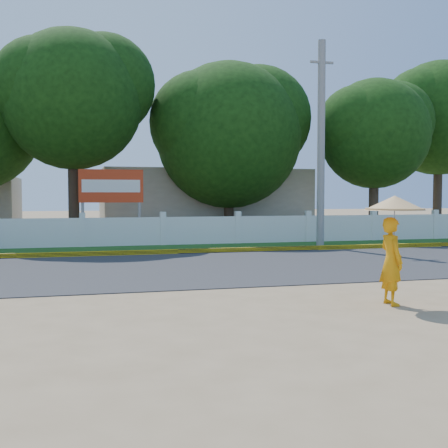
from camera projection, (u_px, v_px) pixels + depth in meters
name	position (u px, v px, depth m)	size (l,w,h in m)	color
ground	(251.00, 297.00, 10.75)	(120.00, 120.00, 0.00)	#9E8460
road	(200.00, 267.00, 15.09)	(60.00, 7.00, 0.02)	#38383A
grass_verge	(169.00, 249.00, 20.16)	(60.00, 3.50, 0.03)	#2D601E
curb	(177.00, 252.00, 18.51)	(40.00, 0.18, 0.16)	yellow
fence	(163.00, 231.00, 21.53)	(40.00, 0.10, 1.10)	silver
building_near	(201.00, 202.00, 28.81)	(10.00, 6.00, 3.20)	#B7AD99
utility_pole	(321.00, 145.00, 20.58)	(0.28, 0.28, 7.58)	gray
monk_with_parasol	(393.00, 234.00, 9.92)	(1.07, 1.07, 1.94)	orange
billboard	(111.00, 190.00, 22.03)	(2.50, 0.13, 2.95)	gray
tree_row	(177.00, 123.00, 24.37)	(33.07, 7.62, 8.68)	#473828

